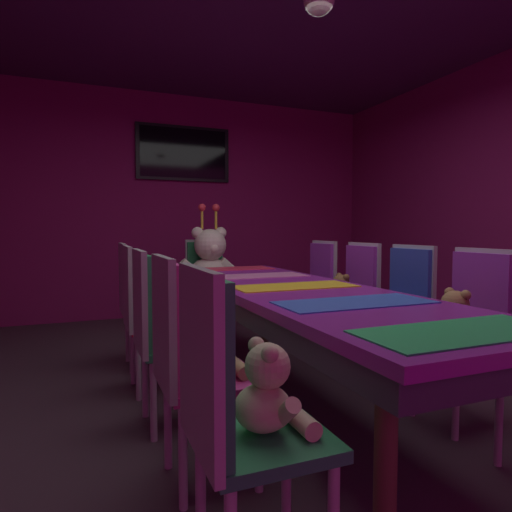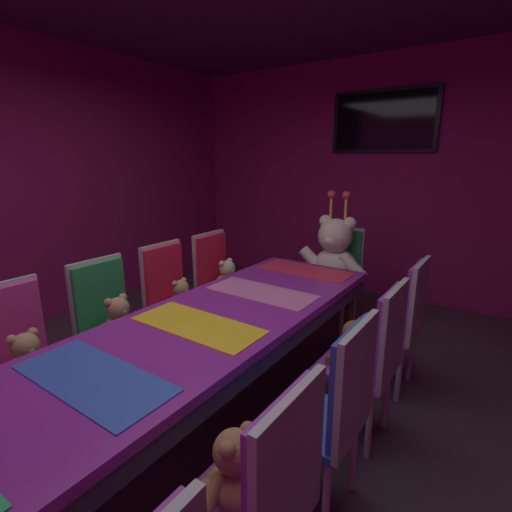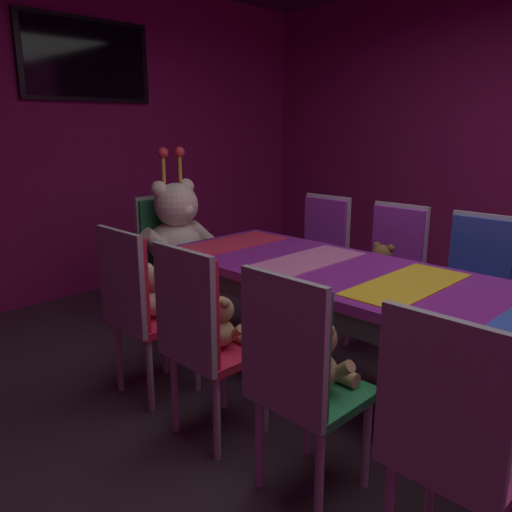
# 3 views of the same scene
# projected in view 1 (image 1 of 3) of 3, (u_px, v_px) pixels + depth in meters

# --- Properties ---
(ground_plane) EXTENTS (7.90, 7.90, 0.00)m
(ground_plane) POSITION_uv_depth(u_px,v_px,m) (294.00, 403.00, 2.75)
(ground_plane) COLOR #3F2D38
(wall_back) EXTENTS (5.20, 0.12, 2.80)m
(wall_back) POSITION_uv_depth(u_px,v_px,m) (182.00, 206.00, 5.63)
(wall_back) COLOR #8C1959
(wall_back) RESTS_ON ground_plane
(banquet_table) EXTENTS (0.90, 3.04, 0.75)m
(banquet_table) POSITION_uv_depth(u_px,v_px,m) (294.00, 300.00, 2.71)
(banquet_table) COLOR purple
(banquet_table) RESTS_ON ground_plane
(chair_left_0) EXTENTS (0.42, 0.41, 0.98)m
(chair_left_0) POSITION_uv_depth(u_px,v_px,m) (225.00, 395.00, 1.31)
(chair_left_0) COLOR #268C4C
(chair_left_0) RESTS_ON ground_plane
(teddy_left_0) EXTENTS (0.24, 0.31, 0.29)m
(teddy_left_0) POSITION_uv_depth(u_px,v_px,m) (269.00, 393.00, 1.37)
(teddy_left_0) COLOR beige
(teddy_left_0) RESTS_ON chair_left_0
(chair_left_1) EXTENTS (0.42, 0.41, 0.98)m
(chair_left_1) POSITION_uv_depth(u_px,v_px,m) (182.00, 348.00, 1.84)
(chair_left_1) COLOR #CC338C
(chair_left_1) RESTS_ON ground_plane
(teddy_left_1) EXTENTS (0.24, 0.31, 0.29)m
(teddy_left_1) POSITION_uv_depth(u_px,v_px,m) (215.00, 348.00, 1.89)
(teddy_left_1) COLOR tan
(teddy_left_1) RESTS_ON chair_left_1
(chair_left_2) EXTENTS (0.42, 0.41, 0.98)m
(chair_left_2) POSITION_uv_depth(u_px,v_px,m) (155.00, 321.00, 2.39)
(chair_left_2) COLOR #268C4C
(chair_left_2) RESTS_ON ground_plane
(teddy_left_2) EXTENTS (0.25, 0.32, 0.30)m
(teddy_left_2) POSITION_uv_depth(u_px,v_px,m) (181.00, 320.00, 2.44)
(teddy_left_2) COLOR tan
(teddy_left_2) RESTS_ON chair_left_2
(chair_left_3) EXTENTS (0.42, 0.41, 0.98)m
(chair_left_3) POSITION_uv_depth(u_px,v_px,m) (140.00, 304.00, 2.93)
(chair_left_3) COLOR red
(chair_left_3) RESTS_ON ground_plane
(teddy_left_3) EXTENTS (0.21, 0.28, 0.26)m
(teddy_left_3) POSITION_uv_depth(u_px,v_px,m) (162.00, 306.00, 2.98)
(teddy_left_3) COLOR tan
(teddy_left_3) RESTS_ON chair_left_3
(chair_left_4) EXTENTS (0.42, 0.41, 0.98)m
(chair_left_4) POSITION_uv_depth(u_px,v_px,m) (133.00, 292.00, 3.46)
(chair_left_4) COLOR red
(chair_left_4) RESTS_ON ground_plane
(teddy_left_4) EXTENTS (0.25, 0.32, 0.30)m
(teddy_left_4) POSITION_uv_depth(u_px,v_px,m) (152.00, 292.00, 3.51)
(teddy_left_4) COLOR beige
(teddy_left_4) RESTS_ON chair_left_4
(chair_right_1) EXTENTS (0.42, 0.41, 0.98)m
(chair_right_1) POSITION_uv_depth(u_px,v_px,m) (473.00, 317.00, 2.49)
(chair_right_1) COLOR purple
(chair_right_1) RESTS_ON ground_plane
(teddy_right_1) EXTENTS (0.25, 0.32, 0.30)m
(teddy_right_1) POSITION_uv_depth(u_px,v_px,m) (454.00, 320.00, 2.44)
(teddy_right_1) COLOR #9E7247
(teddy_right_1) RESTS_ON chair_right_1
(chair_right_2) EXTENTS (0.42, 0.41, 0.98)m
(chair_right_2) POSITION_uv_depth(u_px,v_px,m) (403.00, 301.00, 3.03)
(chair_right_2) COLOR #2D47B2
(chair_right_2) RESTS_ON ground_plane
(chair_right_3) EXTENTS (0.42, 0.41, 0.98)m
(chair_right_3) POSITION_uv_depth(u_px,v_px,m) (355.00, 291.00, 3.55)
(chair_right_3) COLOR purple
(chair_right_3) RESTS_ON ground_plane
(teddy_right_3) EXTENTS (0.23, 0.30, 0.28)m
(teddy_right_3) POSITION_uv_depth(u_px,v_px,m) (340.00, 294.00, 3.50)
(teddy_right_3) COLOR brown
(teddy_right_3) RESTS_ON chair_right_3
(chair_right_4) EXTENTS (0.42, 0.41, 0.98)m
(chair_right_4) POSITION_uv_depth(u_px,v_px,m) (317.00, 282.00, 4.13)
(chair_right_4) COLOR purple
(chair_right_4) RESTS_ON ground_plane
(throne_chair) EXTENTS (0.41, 0.42, 0.98)m
(throne_chair) POSITION_uv_depth(u_px,v_px,m) (206.00, 276.00, 4.62)
(throne_chair) COLOR #268C4C
(throne_chair) RESTS_ON ground_plane
(king_teddy_bear) EXTENTS (0.70, 0.54, 0.90)m
(king_teddy_bear) POSITION_uv_depth(u_px,v_px,m) (211.00, 264.00, 4.46)
(king_teddy_bear) COLOR silver
(king_teddy_bear) RESTS_ON throne_chair
(wall_tv) EXTENTS (1.18, 0.06, 0.68)m
(wall_tv) POSITION_uv_depth(u_px,v_px,m) (184.00, 153.00, 5.50)
(wall_tv) COLOR black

